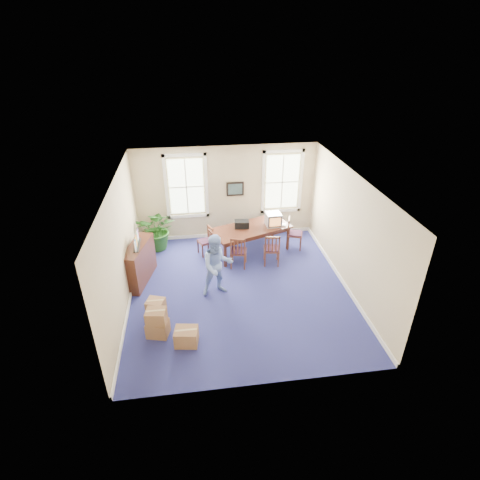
{
  "coord_description": "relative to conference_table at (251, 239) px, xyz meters",
  "views": [
    {
      "loc": [
        -1.16,
        -8.39,
        6.29
      ],
      "look_at": [
        0.1,
        0.6,
        1.25
      ],
      "focal_mm": 28.0,
      "sensor_mm": 36.0,
      "label": 1
    }
  ],
  "objects": [
    {
      "name": "window_right",
      "position": [
        1.25,
        1.15,
        1.47
      ],
      "size": [
        1.4,
        0.12,
        2.2
      ],
      "primitive_type": null,
      "color": "white",
      "rests_on": "ground"
    },
    {
      "name": "baseboard_back",
      "position": [
        -0.65,
        1.14,
        -0.37
      ],
      "size": [
        6.0,
        0.04,
        0.12
      ],
      "primitive_type": "cube",
      "color": "white",
      "rests_on": "ground"
    },
    {
      "name": "man",
      "position": [
        -1.25,
        -2.13,
        0.46
      ],
      "size": [
        0.96,
        0.8,
        1.77
      ],
      "primitive_type": "imported",
      "rotation": [
        0.0,
        0.0,
        0.16
      ],
      "color": "#87A6E7",
      "rests_on": "ground"
    },
    {
      "name": "game_console",
      "position": [
        1.08,
        0.0,
        0.45
      ],
      "size": [
        0.2,
        0.22,
        0.05
      ],
      "primitive_type": "cube",
      "rotation": [
        0.0,
        0.0,
        -0.35
      ],
      "color": "white",
      "rests_on": "conference_table"
    },
    {
      "name": "baseboard_left",
      "position": [
        -3.62,
        -2.08,
        -0.37
      ],
      "size": [
        0.04,
        6.5,
        0.12
      ],
      "primitive_type": "cube",
      "color": "white",
      "rests_on": "ground"
    },
    {
      "name": "wall_front",
      "position": [
        -0.65,
        -5.33,
        1.17
      ],
      "size": [
        6.5,
        0.0,
        6.5
      ],
      "primitive_type": "plane",
      "rotation": [
        -1.57,
        0.0,
        0.0
      ],
      "color": "#C2AF87",
      "rests_on": "ground"
    },
    {
      "name": "chair_near_right",
      "position": [
        0.51,
        -0.85,
        0.1
      ],
      "size": [
        0.54,
        0.54,
        1.05
      ],
      "primitive_type": null,
      "rotation": [
        0.0,
        0.0,
        2.98
      ],
      "color": "brown",
      "rests_on": "ground"
    },
    {
      "name": "wall_left",
      "position": [
        -3.65,
        -2.08,
        1.17
      ],
      "size": [
        0.0,
        6.5,
        6.5
      ],
      "primitive_type": "plane",
      "rotation": [
        1.57,
        0.0,
        1.57
      ],
      "color": "#C2AF87",
      "rests_on": "ground"
    },
    {
      "name": "baseboard_right",
      "position": [
        2.32,
        -2.08,
        -0.37
      ],
      "size": [
        0.04,
        6.5,
        0.12
      ],
      "primitive_type": "cube",
      "color": "white",
      "rests_on": "ground"
    },
    {
      "name": "chair_end_right",
      "position": [
        1.47,
        0.0,
        0.1
      ],
      "size": [
        0.6,
        0.6,
        1.06
      ],
      "primitive_type": null,
      "rotation": [
        0.0,
        0.0,
        1.27
      ],
      "color": "brown",
      "rests_on": "ground"
    },
    {
      "name": "chair_end_left",
      "position": [
        -1.47,
        0.0,
        0.04
      ],
      "size": [
        0.54,
        0.54,
        0.93
      ],
      "primitive_type": null,
      "rotation": [
        0.0,
        0.0,
        -1.19
      ],
      "color": "brown",
      "rests_on": "ground"
    },
    {
      "name": "credenza",
      "position": [
        -3.4,
        -1.22,
        0.18
      ],
      "size": [
        0.81,
        1.6,
        1.21
      ],
      "primitive_type": "cube",
      "rotation": [
        0.0,
        0.0,
        -0.25
      ],
      "color": "#4B2417",
      "rests_on": "ground"
    },
    {
      "name": "wall_right",
      "position": [
        2.35,
        -2.08,
        1.17
      ],
      "size": [
        0.0,
        6.5,
        6.5
      ],
      "primitive_type": "plane",
      "rotation": [
        1.57,
        0.0,
        -1.57
      ],
      "color": "#C2AF87",
      "rests_on": "ground"
    },
    {
      "name": "conference_table",
      "position": [
        0.0,
        0.0,
        0.0
      ],
      "size": [
        2.73,
        1.93,
        0.85
      ],
      "primitive_type": null,
      "rotation": [
        0.0,
        0.0,
        0.35
      ],
      "color": "#4B2417",
      "rests_on": "ground"
    },
    {
      "name": "wall_back",
      "position": [
        -0.65,
        1.17,
        1.17
      ],
      "size": [
        6.5,
        0.0,
        6.5
      ],
      "primitive_type": "plane",
      "rotation": [
        1.57,
        0.0,
        0.0
      ],
      "color": "#C2AF87",
      "rests_on": "ground"
    },
    {
      "name": "potted_plant",
      "position": [
        -2.97,
        0.58,
        0.28
      ],
      "size": [
        1.46,
        1.34,
        1.4
      ],
      "primitive_type": "imported",
      "rotation": [
        0.0,
        0.0,
        -0.21
      ],
      "color": "#1B4B16",
      "rests_on": "ground"
    },
    {
      "name": "crt_tv",
      "position": [
        0.74,
        0.06,
        0.64
      ],
      "size": [
        0.49,
        0.53,
        0.43
      ],
      "primitive_type": null,
      "rotation": [
        0.0,
        0.0,
        0.04
      ],
      "color": "#B7B7BC",
      "rests_on": "conference_table"
    },
    {
      "name": "equipment_bag",
      "position": [
        -0.28,
        0.06,
        0.54
      ],
      "size": [
        0.48,
        0.34,
        0.23
      ],
      "primitive_type": "cube",
      "rotation": [
        0.0,
        0.0,
        -0.11
      ],
      "color": "black",
      "rests_on": "conference_table"
    },
    {
      "name": "ceiling",
      "position": [
        -0.65,
        -2.08,
        2.77
      ],
      "size": [
        6.5,
        6.5,
        0.0
      ],
      "primitive_type": "plane",
      "rotation": [
        3.14,
        0.0,
        0.0
      ],
      "color": "white",
      "rests_on": "ground"
    },
    {
      "name": "brochure_rack",
      "position": [
        -3.38,
        -1.22,
        0.95
      ],
      "size": [
        0.31,
        0.76,
        0.33
      ],
      "primitive_type": null,
      "rotation": [
        0.0,
        0.0,
        -0.24
      ],
      "color": "#99999E",
      "rests_on": "credenza"
    },
    {
      "name": "wall_picture",
      "position": [
        -0.35,
        1.12,
        1.32
      ],
      "size": [
        0.58,
        0.06,
        0.48
      ],
      "primitive_type": null,
      "color": "black",
      "rests_on": "ground"
    },
    {
      "name": "floor",
      "position": [
        -0.65,
        -2.08,
        -0.43
      ],
      "size": [
        6.5,
        6.5,
        0.0
      ],
      "primitive_type": "plane",
      "color": "navy",
      "rests_on": "ground"
    },
    {
      "name": "chair_near_left",
      "position": [
        -0.51,
        -0.85,
        0.1
      ],
      "size": [
        0.57,
        0.57,
        1.05
      ],
      "primitive_type": null,
      "rotation": [
        0.0,
        0.0,
        2.91
      ],
      "color": "brown",
      "rests_on": "ground"
    },
    {
      "name": "cardboard_boxes",
      "position": [
        -2.61,
        -3.48,
        -0.05
      ],
      "size": [
        1.6,
        1.6,
        0.76
      ],
      "primitive_type": null,
      "rotation": [
        0.0,
        0.0,
        -0.24
      ],
      "color": "#976A44",
      "rests_on": "ground"
    },
    {
      "name": "window_left",
      "position": [
        -1.95,
        1.15,
        1.47
      ],
      "size": [
        1.4,
        0.12,
        2.2
      ],
      "primitive_type": null,
      "color": "white",
      "rests_on": "ground"
    }
  ]
}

